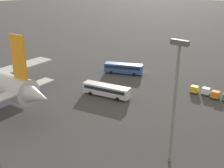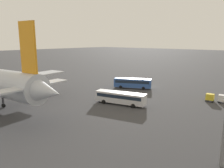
{
  "view_description": "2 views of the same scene",
  "coord_description": "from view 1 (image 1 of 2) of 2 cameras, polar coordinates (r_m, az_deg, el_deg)",
  "views": [
    {
      "loc": [
        -50.11,
        72.64,
        29.32
      ],
      "look_at": [
        -4.2,
        21.39,
        2.85
      ],
      "focal_mm": 45.0,
      "sensor_mm": 36.0,
      "label": 1
    },
    {
      "loc": [
        -36.64,
        64.74,
        15.88
      ],
      "look_at": [
        -1.6,
        23.81,
        4.91
      ],
      "focal_mm": 35.0,
      "sensor_mm": 36.0,
      "label": 2
    }
  ],
  "objects": [
    {
      "name": "ground_plane",
      "position": [
        92.99,
        6.89,
        2.51
      ],
      "size": [
        600.0,
        600.0,
        0.0
      ],
      "primitive_type": "plane",
      "color": "#38383A"
    },
    {
      "name": "light_pole",
      "position": [
        44.37,
        12.75,
        -1.82
      ],
      "size": [
        2.8,
        0.7,
        20.79
      ],
      "color": "slate",
      "rests_on": "ground"
    },
    {
      "name": "cargo_cart_yellow",
      "position": [
        77.92,
        16.42,
        -1.02
      ],
      "size": [
        2.14,
        1.86,
        2.06
      ],
      "rotation": [
        0.0,
        0.0,
        0.09
      ],
      "color": "#38383D",
      "rests_on": "ground"
    },
    {
      "name": "shuttle_bus_near",
      "position": [
        89.98,
        2.34,
        3.32
      ],
      "size": [
        12.17,
        7.94,
        3.26
      ],
      "rotation": [
        0.0,
        0.0,
        0.46
      ],
      "color": "#2D5199",
      "rests_on": "ground"
    },
    {
      "name": "shuttle_bus_far",
      "position": [
        72.78,
        -1.18,
        -1.14
      ],
      "size": [
        13.12,
        5.87,
        3.07
      ],
      "rotation": [
        0.0,
        0.0,
        0.25
      ],
      "color": "silver",
      "rests_on": "ground"
    },
    {
      "name": "cargo_cart_white",
      "position": [
        77.57,
        18.54,
        -1.37
      ],
      "size": [
        2.14,
        1.86,
        2.06
      ],
      "rotation": [
        0.0,
        0.0,
        0.09
      ],
      "color": "#38383D",
      "rests_on": "ground"
    },
    {
      "name": "worker_person",
      "position": [
        92.83,
        5.68,
        3.09
      ],
      "size": [
        0.38,
        0.38,
        1.74
      ],
      "color": "#1E1E2D",
      "rests_on": "ground"
    },
    {
      "name": "cargo_cart_orange",
      "position": [
        76.12,
        20.28,
        -2.02
      ],
      "size": [
        2.14,
        1.86,
        2.06
      ],
      "rotation": [
        0.0,
        0.0,
        0.09
      ],
      "color": "#38383D",
      "rests_on": "ground"
    }
  ]
}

